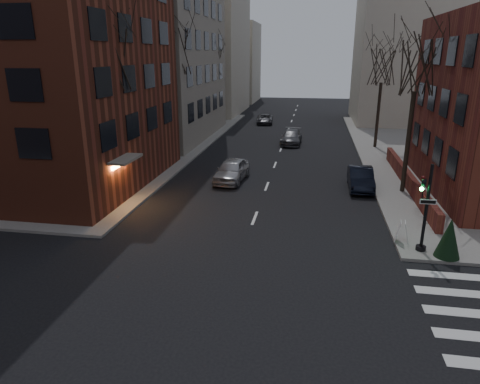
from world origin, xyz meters
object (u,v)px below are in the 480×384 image
tree_left_b (174,50)px  car_lane_gray (291,137)px  tree_right_a (418,64)px  evergreen_shrub (449,238)px  sandwich_board (402,231)px  traffic_signal (424,214)px  tree_right_b (383,66)px  streetlamp_near (168,113)px  parked_sedan (361,178)px  car_lane_silver (232,170)px  car_lane_far (265,119)px  streetlamp_far (222,92)px  tree_left_c (213,59)px  tree_left_a (107,56)px

tree_left_b → car_lane_gray: (9.60, 6.70, -8.23)m
tree_right_a → evergreen_shrub: tree_right_a is taller
car_lane_gray → sandwich_board: size_ratio=4.78×
traffic_signal → tree_right_b: 23.71m
streetlamp_near → tree_right_a: bearing=-13.2°
traffic_signal → parked_sedan: size_ratio=0.92×
tree_right_a → sandwich_board: (-1.50, -8.15, -7.38)m
tree_right_b → car_lane_silver: bearing=-131.0°
car_lane_gray → car_lane_far: (-4.12, 12.53, -0.09)m
tree_right_b → streetlamp_far: tree_right_b is taller
tree_right_b → streetlamp_far: 20.01m
tree_left_c → streetlamp_far: size_ratio=1.55×
traffic_signal → car_lane_silver: (-10.54, 9.90, -1.13)m
traffic_signal → evergreen_shrub: size_ratio=2.24×
tree_left_a → tree_right_b: tree_left_a is taller
car_lane_gray → streetlamp_near: bearing=-128.1°
car_lane_gray → car_lane_far: bearing=110.2°
traffic_signal → parked_sedan: bearing=100.3°
car_lane_silver → evergreen_shrub: (11.56, -10.40, 0.26)m
streetlamp_far → traffic_signal: bearing=-63.9°
streetlamp_near → car_lane_gray: bearing=49.9°
streetlamp_near → car_lane_far: size_ratio=1.46×
tree_right_b → car_lane_silver: tree_right_b is taller
tree_left_c → streetlamp_far: (0.60, 2.00, -3.79)m
tree_left_b → evergreen_shrub: (17.76, -17.50, -7.87)m
tree_right_b → car_lane_silver: 18.66m
parked_sedan → sandwich_board: size_ratio=4.40×
tree_left_a → car_lane_silver: bearing=38.3°
car_lane_silver → streetlamp_near: bearing=155.5°
streetlamp_far → tree_right_b: bearing=-30.5°
car_lane_far → streetlamp_far: bearing=-151.4°
streetlamp_far → evergreen_shrub: bearing=-62.9°
tree_left_c → tree_right_a: bearing=-51.3°
tree_right_a → sandwich_board: bearing=-100.4°
streetlamp_near → streetlamp_far: 20.00m
tree_right_b → car_lane_far: bearing=132.5°
traffic_signal → tree_left_c: bearing=118.4°
tree_left_c → car_lane_far: (5.48, 5.24, -7.43)m
evergreen_shrub → tree_right_a: bearing=91.0°
tree_left_b → tree_left_c: tree_left_b is taller
car_lane_silver → sandwich_board: 13.41m
tree_left_c → car_lane_far: bearing=43.7°
tree_left_a → car_lane_far: tree_left_a is taller
evergreen_shrub → tree_left_b: bearing=135.4°
tree_right_b → evergreen_shrub: size_ratio=5.15×
traffic_signal → streetlamp_far: streetlamp_far is taller
tree_left_c → car_lane_silver: 23.16m
car_lane_far → tree_left_a: bearing=-104.9°
tree_right_a → parked_sedan: 7.78m
traffic_signal → streetlamp_near: streetlamp_near is taller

